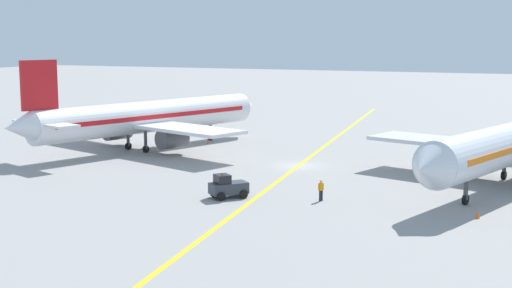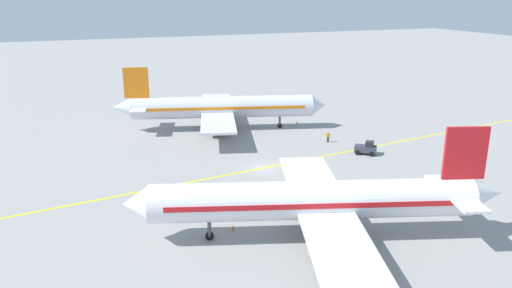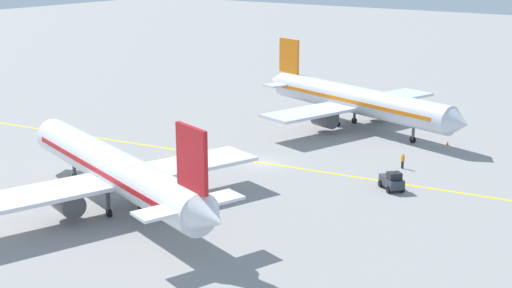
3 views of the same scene
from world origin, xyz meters
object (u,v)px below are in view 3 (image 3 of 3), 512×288
traffic_cone_mid_apron (101,180)px  traffic_cone_near_nose (448,143)px  baggage_tug_dark (392,181)px  airplane_at_gate (116,170)px  ground_crew_worker (403,161)px  airplane_adjacent_stand (355,100)px  traffic_cone_by_wingtip (398,121)px

traffic_cone_mid_apron → traffic_cone_near_nose: bearing=-34.7°
baggage_tug_dark → traffic_cone_near_nose: bearing=4.3°
traffic_cone_near_nose → traffic_cone_mid_apron: size_ratio=1.00×
airplane_at_gate → ground_crew_worker: size_ratio=20.60×
baggage_tug_dark → traffic_cone_near_nose: baggage_tug_dark is taller
baggage_tug_dark → traffic_cone_mid_apron: bearing=121.0°
baggage_tug_dark → traffic_cone_near_nose: (19.27, 1.46, -0.63)m
airplane_at_gate → traffic_cone_mid_apron: (4.24, 6.83, -3.43)m
traffic_cone_mid_apron → airplane_adjacent_stand: bearing=-16.1°
airplane_at_gate → ground_crew_worker: (26.79, -16.57, -2.80)m
traffic_cone_mid_apron → traffic_cone_by_wingtip: bearing=-18.6°
airplane_adjacent_stand → traffic_cone_mid_apron: bearing=163.9°
traffic_cone_near_nose → traffic_cone_mid_apron: 42.11m
traffic_cone_near_nose → airplane_adjacent_stand: bearing=83.9°
airplane_adjacent_stand → ground_crew_worker: 18.93m
baggage_tug_dark → traffic_cone_mid_apron: baggage_tug_dark is taller
airplane_at_gate → traffic_cone_by_wingtip: 46.89m
airplane_adjacent_stand → traffic_cone_near_nose: 14.08m
airplane_at_gate → airplane_adjacent_stand: bearing=-5.1°
ground_crew_worker → traffic_cone_near_nose: size_ratio=3.05×
traffic_cone_near_nose → traffic_cone_by_wingtip: bearing=53.4°
airplane_adjacent_stand → traffic_cone_near_nose: (-1.44, -13.58, -3.43)m
traffic_cone_near_nose → traffic_cone_by_wingtip: (7.35, 9.89, 0.00)m
baggage_tug_dark → traffic_cone_by_wingtip: size_ratio=5.92×
traffic_cone_by_wingtip → ground_crew_worker: bearing=-154.4°
ground_crew_worker → traffic_cone_mid_apron: 32.51m
traffic_cone_near_nose → airplane_at_gate: bearing=156.1°
ground_crew_worker → traffic_cone_mid_apron: bearing=133.9°
traffic_cone_mid_apron → traffic_cone_by_wingtip: same height
airplane_at_gate → baggage_tug_dark: airplane_at_gate is taller
airplane_at_gate → traffic_cone_near_nose: bearing=-23.9°
airplane_at_gate → baggage_tug_dark: bearing=-43.6°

